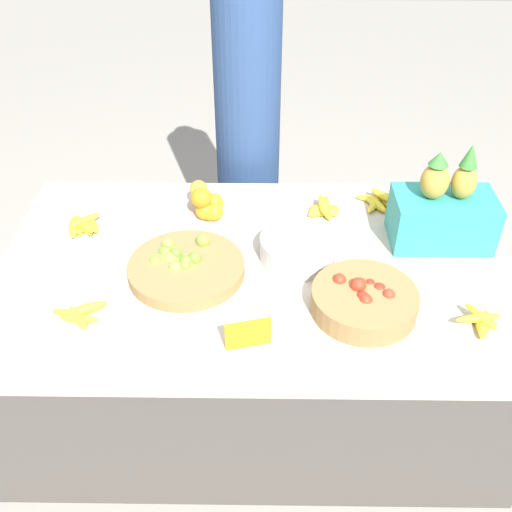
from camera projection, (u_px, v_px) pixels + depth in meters
ground_plane at (256, 381)px, 2.56m from camera, size 12.00×12.00×0.00m
market_table at (256, 328)px, 2.37m from camera, size 1.88×1.18×0.63m
lime_bowl at (185, 267)px, 2.14m from camera, size 0.42×0.42×0.08m
tomato_basket at (364, 300)px, 1.97m from camera, size 0.35×0.35×0.11m
orange_pile at (207, 203)px, 2.42m from camera, size 0.14×0.16×0.14m
metal_bowl at (299, 248)px, 2.20m from camera, size 0.29×0.29×0.09m
price_sign at (248, 334)px, 1.83m from camera, size 0.14×0.04×0.11m
produce_crate at (443, 213)px, 2.23m from camera, size 0.37×0.22×0.41m
banana_bunch_front_left at (80, 314)px, 1.96m from camera, size 0.18×0.15×0.04m
banana_bunch_front_center at (83, 225)px, 2.35m from camera, size 0.15×0.16×0.05m
banana_bunch_middle_left at (481, 321)px, 1.92m from camera, size 0.15×0.15×0.05m
banana_bunch_back_center at (324, 209)px, 2.44m from camera, size 0.15×0.16×0.06m
banana_bunch_middle_right at (380, 200)px, 2.49m from camera, size 0.19×0.19×0.06m
vendor_person at (248, 126)px, 2.77m from camera, size 0.30×0.30×1.65m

